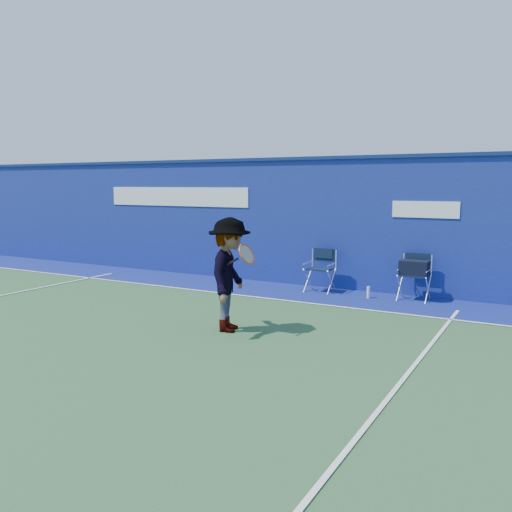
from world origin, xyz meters
The scene contains 8 objects.
ground centered at (0.00, 0.00, 0.00)m, with size 80.00×80.00×0.00m, color #2C542F.
stadium_wall centered at (0.00, 5.20, 1.55)m, with size 24.00×0.50×3.08m.
out_of_bounds_strip centered at (0.00, 4.10, 0.00)m, with size 24.00×1.80×0.01m, color navy.
court_lines centered at (0.00, 0.60, 0.01)m, with size 24.00×12.00×0.01m.
directors_chair_left centered at (1.43, 4.49, 0.32)m, with size 0.58×0.53×0.98m.
directors_chair_right centered at (3.52, 4.58, 0.41)m, with size 0.59×0.52×0.98m.
water_bottle centered at (2.62, 4.30, 0.13)m, with size 0.07×0.07×0.26m, color silver.
tennis_player centered at (1.37, 0.68, 0.95)m, with size 1.04×1.38×1.90m.
Camera 1 is at (6.05, -6.85, 2.44)m, focal length 38.00 mm.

